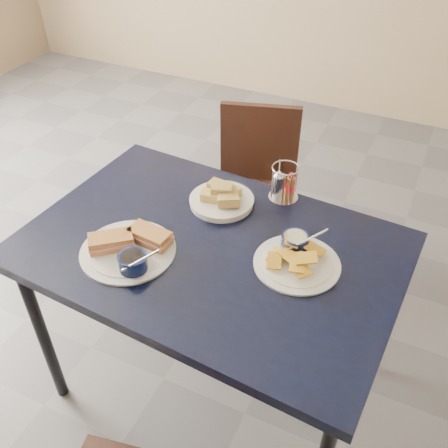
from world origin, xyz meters
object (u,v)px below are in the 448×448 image
at_px(plantain_plate, 296,255).
at_px(condiment_caddy, 283,185).
at_px(dining_table, 211,259).
at_px(bread_basket, 222,198).
at_px(chair_far, 261,179).
at_px(sandwich_plate, 130,247).

distance_m(plantain_plate, condiment_caddy, 0.34).
relative_size(dining_table, condiment_caddy, 9.43).
bearing_deg(bread_basket, condiment_caddy, 35.92).
xyz_separation_m(bread_basket, condiment_caddy, (0.18, 0.13, 0.03)).
bearing_deg(dining_table, plantain_plate, 10.41).
bearing_deg(chair_far, plantain_plate, -61.78).
height_order(chair_far, condiment_caddy, condiment_caddy).
relative_size(dining_table, sandwich_plate, 4.01).
bearing_deg(sandwich_plate, plantain_plate, 21.55).
height_order(sandwich_plate, plantain_plate, same).
relative_size(chair_far, bread_basket, 3.53).
relative_size(chair_far, condiment_caddy, 5.97).
height_order(dining_table, chair_far, chair_far).
bearing_deg(dining_table, bread_basket, 106.07).
relative_size(dining_table, chair_far, 1.58).
height_order(sandwich_plate, bread_basket, sandwich_plate).
relative_size(sandwich_plate, bread_basket, 1.39).
bearing_deg(sandwich_plate, condiment_caddy, 55.74).
height_order(chair_far, sandwich_plate, sandwich_plate).
bearing_deg(chair_far, condiment_caddy, -61.11).
bearing_deg(bread_basket, dining_table, -73.93).
bearing_deg(chair_far, bread_basket, -82.66).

